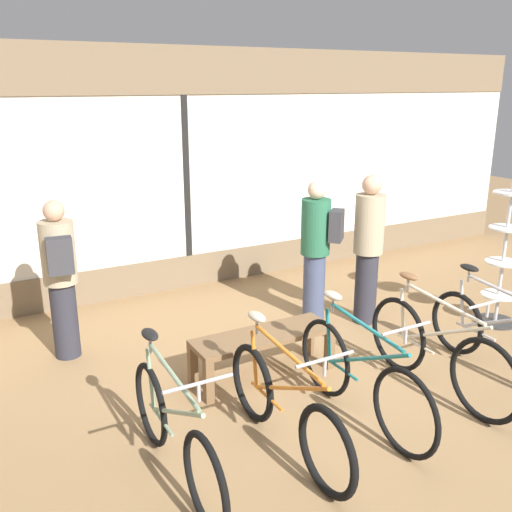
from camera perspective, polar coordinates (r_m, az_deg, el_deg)
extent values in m
plane|color=#99754C|center=(5.33, 8.58, -14.28)|extent=(24.00, 24.00, 0.00)
cube|color=#7A664C|center=(8.05, -6.70, -1.43)|extent=(12.00, 0.08, 0.45)
cube|color=silver|center=(7.74, -7.03, 7.74)|extent=(12.00, 0.04, 2.15)
cube|color=#7A664C|center=(7.64, -7.41, 17.97)|extent=(12.00, 0.08, 0.60)
cube|color=black|center=(7.71, -6.95, 7.72)|extent=(0.08, 0.02, 2.15)
torus|color=black|center=(4.68, -10.48, -14.37)|extent=(0.05, 0.66, 0.66)
torus|color=black|center=(3.87, -5.09, -21.63)|extent=(0.05, 0.66, 0.66)
cylinder|color=gray|center=(4.10, -8.03, -15.20)|extent=(0.03, 0.98, 0.51)
cylinder|color=gray|center=(4.53, -10.48, -12.01)|extent=(0.03, 0.11, 0.49)
cylinder|color=gray|center=(3.99, -8.35, -11.64)|extent=(0.03, 0.91, 0.10)
cylinder|color=gray|center=(4.49, -9.47, -15.79)|extent=(0.03, 0.47, 0.03)
cylinder|color=#B2B2B7|center=(4.36, -10.52, -8.67)|extent=(0.02, 0.02, 0.14)
ellipsoid|color=black|center=(4.32, -10.58, -7.71)|extent=(0.11, 0.22, 0.06)
cylinder|color=#B2B2B7|center=(3.57, -5.75, -13.41)|extent=(0.02, 0.02, 0.12)
cylinder|color=#ADADB2|center=(3.55, -5.78, -12.58)|extent=(0.46, 0.02, 0.02)
torus|color=black|center=(4.90, -0.38, -12.56)|extent=(0.06, 0.66, 0.66)
torus|color=black|center=(4.14, 7.09, -18.82)|extent=(0.06, 0.66, 0.66)
cylinder|color=orange|center=(4.35, 3.32, -13.03)|extent=(0.03, 1.00, 0.51)
cylinder|color=orange|center=(4.75, -0.15, -10.25)|extent=(0.03, 0.11, 0.49)
cylinder|color=orange|center=(4.24, 3.16, -9.64)|extent=(0.03, 0.93, 0.10)
cylinder|color=orange|center=(4.72, 1.06, -13.82)|extent=(0.03, 0.48, 0.03)
cylinder|color=#B2B2B7|center=(4.59, 0.09, -7.01)|extent=(0.02, 0.02, 0.14)
ellipsoid|color=#B2A893|center=(4.56, 0.09, -6.09)|extent=(0.11, 0.22, 0.06)
cylinder|color=#B2B2B7|center=(3.86, 6.89, -11.01)|extent=(0.02, 0.02, 0.12)
cylinder|color=#ADADB2|center=(3.83, 6.92, -10.22)|extent=(0.46, 0.02, 0.02)
torus|color=black|center=(5.28, 6.92, -10.06)|extent=(0.05, 0.71, 0.71)
torus|color=black|center=(4.60, 14.68, -14.93)|extent=(0.05, 0.71, 0.71)
cylinder|color=#1E7A7F|center=(4.79, 10.95, -10.04)|extent=(0.03, 0.97, 0.51)
cylinder|color=#1E7A7F|center=(5.15, 7.27, -7.85)|extent=(0.03, 0.11, 0.49)
cylinder|color=#1E7A7F|center=(4.69, 10.90, -6.91)|extent=(0.03, 0.89, 0.10)
cylinder|color=#1E7A7F|center=(5.12, 8.46, -11.06)|extent=(0.03, 0.47, 0.03)
cylinder|color=#B2B2B7|center=(5.00, 7.67, -4.79)|extent=(0.02, 0.02, 0.14)
ellipsoid|color=#B2A893|center=(4.97, 7.71, -3.93)|extent=(0.11, 0.22, 0.06)
cylinder|color=#B2B2B7|center=(4.36, 14.73, -7.75)|extent=(0.02, 0.02, 0.12)
cylinder|color=#ADADB2|center=(4.33, 14.79, -7.02)|extent=(0.46, 0.02, 0.02)
torus|color=black|center=(5.84, 14.00, -7.60)|extent=(0.05, 0.74, 0.74)
torus|color=black|center=(5.21, 21.92, -11.49)|extent=(0.05, 0.74, 0.74)
cylinder|color=beige|center=(5.38, 18.24, -7.31)|extent=(0.03, 0.98, 0.51)
cylinder|color=beige|center=(5.72, 14.44, -5.54)|extent=(0.03, 0.11, 0.49)
cylinder|color=beige|center=(5.30, 18.28, -4.48)|extent=(0.03, 0.91, 0.10)
cylinder|color=beige|center=(5.68, 15.62, -8.41)|extent=(0.03, 0.47, 0.03)
cylinder|color=#B2B2B7|center=(5.58, 14.95, -2.73)|extent=(0.02, 0.02, 0.14)
ellipsoid|color=brown|center=(5.56, 15.01, -1.95)|extent=(0.11, 0.22, 0.06)
cylinder|color=#B2B2B7|center=(5.00, 22.15, -5.04)|extent=(0.02, 0.02, 0.12)
cylinder|color=#ADADB2|center=(4.98, 22.23, -4.40)|extent=(0.46, 0.02, 0.02)
torus|color=black|center=(6.36, 19.43, -6.32)|extent=(0.05, 0.67, 0.67)
cylinder|color=#BCBCC1|center=(5.95, 23.73, -5.95)|extent=(0.03, 1.00, 0.51)
cylinder|color=#BCBCC1|center=(6.25, 19.92, -4.41)|extent=(0.03, 0.11, 0.49)
cylinder|color=#BCBCC1|center=(5.87, 23.82, -3.37)|extent=(0.03, 0.92, 0.10)
cylinder|color=#BCBCC1|center=(6.22, 21.07, -7.03)|extent=(0.03, 0.48, 0.03)
cylinder|color=#B2B2B7|center=(6.13, 20.48, -1.82)|extent=(0.02, 0.02, 0.14)
ellipsoid|color=black|center=(6.10, 20.56, -1.11)|extent=(0.11, 0.22, 0.06)
cylinder|color=#333333|center=(7.43, 22.78, -6.04)|extent=(0.48, 0.48, 0.03)
cylinder|color=silver|center=(7.17, 23.52, 0.04)|extent=(0.04, 0.04, 1.67)
cylinder|color=white|center=(7.31, 23.08, -3.60)|extent=(0.40, 0.40, 0.02)
cylinder|color=white|center=(7.19, 23.45, -0.56)|extent=(0.40, 0.40, 0.02)
cylinder|color=white|center=(7.08, 23.83, 2.58)|extent=(0.40, 0.40, 0.02)
cylinder|color=white|center=(7.01, 24.22, 5.79)|extent=(0.40, 0.40, 0.02)
cube|color=brown|center=(5.51, 0.72, -8.00)|extent=(1.40, 0.44, 0.05)
cube|color=brown|center=(5.20, -4.77, -12.43)|extent=(0.08, 0.08, 0.40)
cube|color=brown|center=(5.79, 7.36, -9.26)|extent=(0.08, 0.08, 0.40)
cube|color=brown|center=(5.49, -6.35, -10.78)|extent=(0.08, 0.08, 0.40)
cube|color=brown|center=(6.06, 5.34, -7.98)|extent=(0.08, 0.08, 0.40)
cylinder|color=#2D2D38|center=(6.23, -18.55, -6.06)|extent=(0.28, 0.28, 0.81)
cylinder|color=tan|center=(6.00, -19.19, 0.33)|extent=(0.37, 0.37, 0.64)
sphere|color=tan|center=(5.90, -19.59, 4.28)|extent=(0.21, 0.21, 0.21)
cube|color=#38383D|center=(5.76, -19.02, 0.01)|extent=(0.25, 0.16, 0.36)
cylinder|color=#424C6B|center=(6.85, 5.81, -3.07)|extent=(0.37, 0.37, 0.82)
cylinder|color=#286647|center=(6.64, 5.99, 2.91)|extent=(0.48, 0.48, 0.65)
sphere|color=beige|center=(6.55, 6.11, 6.58)|extent=(0.21, 0.21, 0.21)
cube|color=#38383D|center=(6.59, 8.05, 3.02)|extent=(0.27, 0.27, 0.36)
cylinder|color=#2D2D38|center=(6.85, 10.92, -3.13)|extent=(0.35, 0.35, 0.86)
cylinder|color=tan|center=(6.63, 11.29, 3.14)|extent=(0.45, 0.45, 0.68)
sphere|color=tan|center=(6.54, 11.52, 6.98)|extent=(0.22, 0.22, 0.22)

